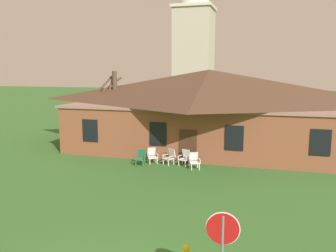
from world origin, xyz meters
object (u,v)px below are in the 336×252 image
Objects in this scene: lawn_chair_by_porch at (141,157)px; lawn_chair_left_end at (170,156)px; lawn_chair_middle at (185,157)px; lawn_chair_near_door at (152,155)px; lawn_chair_right_end at (194,160)px; stop_sign at (222,242)px.

lawn_chair_left_end is (1.67, 0.63, 0.00)m from lawn_chair_by_porch.
lawn_chair_left_end and lawn_chair_middle have the same top height.
lawn_chair_near_door is at bearing -179.89° from lawn_chair_left_end.
lawn_chair_right_end is (1.63, -0.50, 0.00)m from lawn_chair_left_end.
lawn_chair_by_porch is 3.31m from lawn_chair_right_end.
lawn_chair_near_door is at bearing -178.43° from lawn_chair_middle.
lawn_chair_near_door is at bearing 169.80° from lawn_chair_right_end.
lawn_chair_left_end is 1.00× the size of lawn_chair_middle.
stop_sign reaches higher than lawn_chair_middle.
stop_sign is at bearing -69.16° from lawn_chair_left_end.
lawn_chair_middle is at bearing 3.39° from lawn_chair_left_end.
lawn_chair_middle is at bearing 106.95° from stop_sign.
stop_sign is 2.64× the size of lawn_chair_left_end.
lawn_chair_left_end and lawn_chair_right_end have the same top height.
stop_sign is 2.64× the size of lawn_chair_by_porch.
lawn_chair_near_door is 2.09m from lawn_chair_middle.
lawn_chair_by_porch is 1.00× the size of lawn_chair_middle.
lawn_chair_by_porch and lawn_chair_middle have the same top height.
lawn_chair_by_porch is 2.69m from lawn_chair_middle.
lawn_chair_by_porch is at bearing -159.48° from lawn_chair_left_end.
lawn_chair_middle is (-3.84, 12.59, -1.30)m from stop_sign.
stop_sign is 13.60m from lawn_chair_by_porch.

